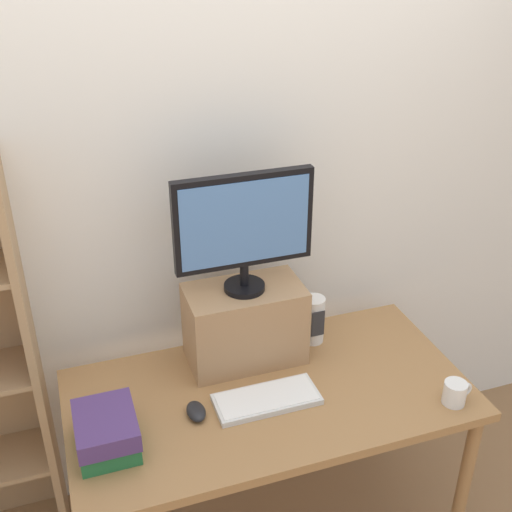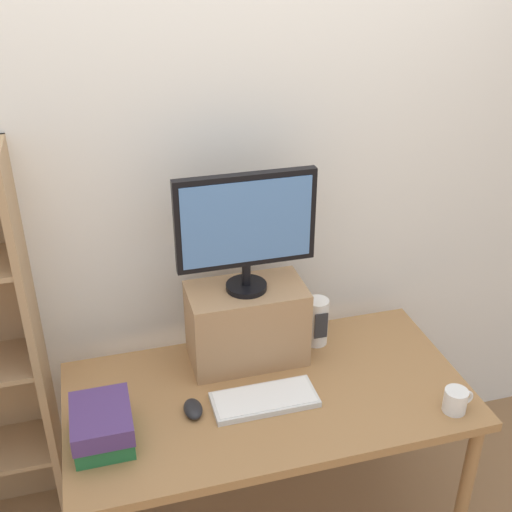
{
  "view_description": "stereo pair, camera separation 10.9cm",
  "coord_description": "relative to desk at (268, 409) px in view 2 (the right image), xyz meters",
  "views": [
    {
      "loc": [
        -0.63,
        -1.69,
        2.3
      ],
      "look_at": [
        -0.02,
        0.09,
        1.29
      ],
      "focal_mm": 45.0,
      "sensor_mm": 36.0,
      "label": 1
    },
    {
      "loc": [
        -0.52,
        -1.73,
        2.3
      ],
      "look_at": [
        -0.02,
        0.09,
        1.29
      ],
      "focal_mm": 45.0,
      "sensor_mm": 36.0,
      "label": 2
    }
  ],
  "objects": [
    {
      "name": "computer_mouse",
      "position": [
        -0.28,
        -0.04,
        0.1
      ],
      "size": [
        0.06,
        0.1,
        0.04
      ],
      "color": "black",
      "rests_on": "desk"
    },
    {
      "name": "desk",
      "position": [
        0.0,
        0.0,
        0.0
      ],
      "size": [
        1.44,
        0.74,
        0.77
      ],
      "color": "#9E7042",
      "rests_on": "ground_plane"
    },
    {
      "name": "computer_monitor",
      "position": [
        -0.02,
        0.22,
        0.65
      ],
      "size": [
        0.5,
        0.15,
        0.45
      ],
      "color": "black",
      "rests_on": "riser_box"
    },
    {
      "name": "keyboard",
      "position": [
        -0.03,
        -0.05,
        0.09
      ],
      "size": [
        0.37,
        0.16,
        0.02
      ],
      "color": "silver",
      "rests_on": "desk"
    },
    {
      "name": "riser_box",
      "position": [
        -0.02,
        0.22,
        0.23
      ],
      "size": [
        0.43,
        0.24,
        0.31
      ],
      "color": "#A87F56",
      "rests_on": "desk"
    },
    {
      "name": "back_wall",
      "position": [
        0.0,
        0.52,
        0.61
      ],
      "size": [
        7.0,
        0.08,
        2.6
      ],
      "color": "silver",
      "rests_on": "ground_plane"
    },
    {
      "name": "book_stack",
      "position": [
        -0.58,
        -0.09,
        0.15
      ],
      "size": [
        0.19,
        0.24,
        0.13
      ],
      "color": "#236B38",
      "rests_on": "desk"
    },
    {
      "name": "desk_speaker",
      "position": [
        0.27,
        0.24,
        0.18
      ],
      "size": [
        0.09,
        0.09,
        0.2
      ],
      "color": "silver",
      "rests_on": "desk"
    },
    {
      "name": "coffee_mug",
      "position": [
        0.6,
        -0.27,
        0.12
      ],
      "size": [
        0.11,
        0.08,
        0.09
      ],
      "color": "white",
      "rests_on": "desk"
    }
  ]
}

